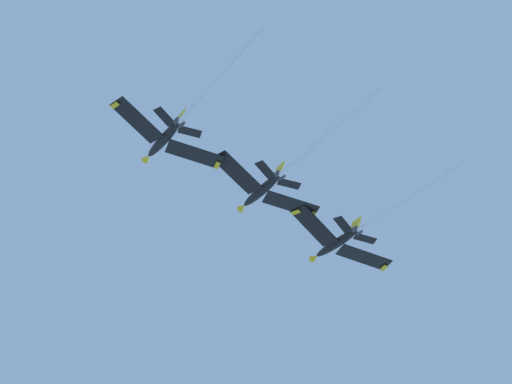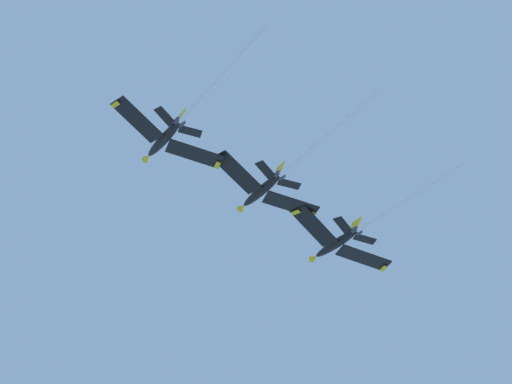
{
  "view_description": "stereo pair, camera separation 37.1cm",
  "coord_description": "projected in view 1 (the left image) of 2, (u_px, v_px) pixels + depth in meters",
  "views": [
    {
      "loc": [
        3.8,
        -58.65,
        1.99
      ],
      "look_at": [
        -14.13,
        11.7,
        138.12
      ],
      "focal_mm": 66.21,
      "sensor_mm": 36.0,
      "label": 1
    },
    {
      "loc": [
        3.44,
        -58.74,
        1.99
      ],
      "look_at": [
        -14.13,
        11.7,
        138.12
      ],
      "focal_mm": 66.21,
      "sensor_mm": 36.0,
      "label": 2
    }
  ],
  "objects": [
    {
      "name": "jet_inner_left",
      "position": [
        176.0,
        125.0,
        145.6
      ],
      "size": [
        27.85,
        26.55,
        19.97
      ],
      "color": "black"
    },
    {
      "name": "jet_centre",
      "position": [
        280.0,
        174.0,
        149.85
      ],
      "size": [
        28.52,
        27.22,
        20.02
      ],
      "color": "black"
    },
    {
      "name": "jet_inner_right",
      "position": [
        351.0,
        234.0,
        156.15
      ],
      "size": [
        27.91,
        25.87,
        19.14
      ],
      "color": "black"
    }
  ]
}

